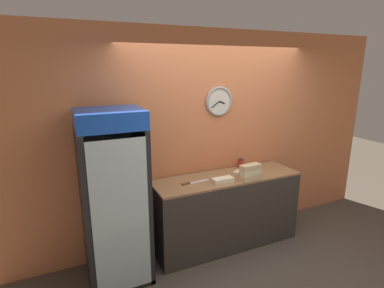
% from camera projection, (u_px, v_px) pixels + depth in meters
% --- Properties ---
extents(ground_plane, '(14.00, 14.00, 0.00)m').
position_uv_depth(ground_plane, '(264.00, 282.00, 3.22)').
color(ground_plane, '#4C4238').
extents(wall_back, '(5.20, 0.10, 2.70)m').
position_uv_depth(wall_back, '(215.00, 138.00, 3.90)').
color(wall_back, '#D17547').
rests_on(wall_back, ground_plane).
extents(prep_counter, '(1.88, 0.55, 0.93)m').
position_uv_depth(prep_counter, '(226.00, 210.00, 3.83)').
color(prep_counter, '#332D28').
rests_on(prep_counter, ground_plane).
extents(beverage_cooler, '(0.64, 0.66, 1.86)m').
position_uv_depth(beverage_cooler, '(113.00, 189.00, 3.14)').
color(beverage_cooler, black).
rests_on(beverage_cooler, ground_plane).
extents(sandwich_stack_bottom, '(0.28, 0.15, 0.06)m').
position_uv_depth(sandwich_stack_bottom, '(250.00, 177.00, 3.61)').
color(sandwich_stack_bottom, tan).
rests_on(sandwich_stack_bottom, prep_counter).
extents(sandwich_stack_middle, '(0.28, 0.13, 0.06)m').
position_uv_depth(sandwich_stack_middle, '(250.00, 172.00, 3.60)').
color(sandwich_stack_middle, beige).
rests_on(sandwich_stack_middle, sandwich_stack_bottom).
extents(sandwich_stack_top, '(0.27, 0.13, 0.06)m').
position_uv_depth(sandwich_stack_top, '(251.00, 167.00, 3.58)').
color(sandwich_stack_top, tan).
rests_on(sandwich_stack_top, sandwich_stack_middle).
extents(sandwich_flat_left, '(0.29, 0.20, 0.06)m').
position_uv_depth(sandwich_flat_left, '(241.00, 172.00, 3.81)').
color(sandwich_flat_left, beige).
rests_on(sandwich_flat_left, prep_counter).
extents(sandwich_flat_right, '(0.26, 0.11, 0.06)m').
position_uv_depth(sandwich_flat_right, '(223.00, 180.00, 3.53)').
color(sandwich_flat_right, beige).
rests_on(sandwich_flat_right, prep_counter).
extents(chefs_knife, '(0.36, 0.07, 0.02)m').
position_uv_depth(chefs_knife, '(191.00, 183.00, 3.50)').
color(chefs_knife, silver).
rests_on(chefs_knife, prep_counter).
extents(condiment_jar, '(0.07, 0.07, 0.12)m').
position_uv_depth(condiment_jar, '(241.00, 163.00, 4.03)').
color(condiment_jar, '#B72D23').
rests_on(condiment_jar, prep_counter).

